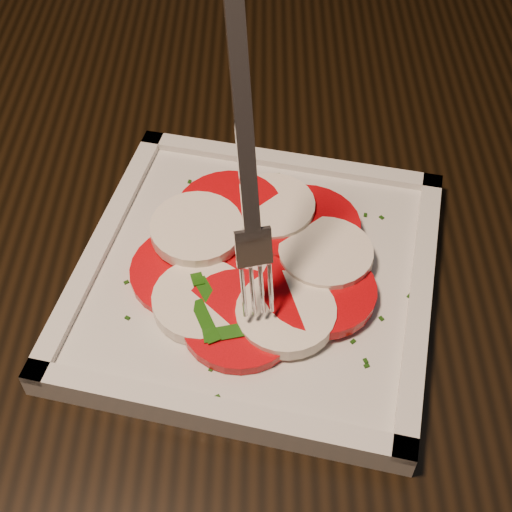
% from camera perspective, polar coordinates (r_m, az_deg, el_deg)
% --- Properties ---
extents(table, '(1.23, 0.84, 0.75)m').
position_cam_1_polar(table, '(0.61, 1.48, -6.95)').
color(table, black).
rests_on(table, ground).
extents(chair, '(0.44, 0.44, 0.93)m').
position_cam_1_polar(chair, '(1.17, -5.41, 16.80)').
color(chair, black).
rests_on(chair, ground).
extents(plate, '(0.30, 0.30, 0.01)m').
position_cam_1_polar(plate, '(0.52, 0.00, -1.64)').
color(plate, silver).
rests_on(plate, table).
extents(caprese_salad, '(0.20, 0.20, 0.02)m').
position_cam_1_polar(caprese_salad, '(0.50, -0.00, -0.39)').
color(caprese_salad, red).
rests_on(caprese_salad, plate).
extents(fork, '(0.04, 0.07, 0.19)m').
position_cam_1_polar(fork, '(0.41, -0.94, 7.64)').
color(fork, white).
rests_on(fork, caprese_salad).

